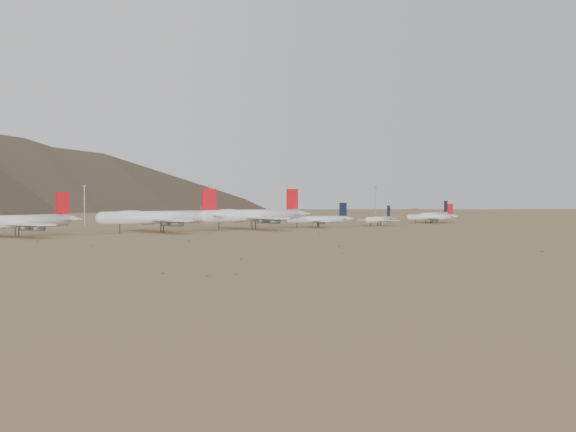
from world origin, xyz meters
TOP-DOWN VIEW (x-y plane):
  - ground at (0.00, 0.00)m, footprint 3000.00×3000.00m
  - widebody_west at (-127.62, 29.98)m, footprint 69.87×55.29m
  - widebody_centre at (-50.54, 30.32)m, footprint 78.13×59.90m
  - widebody_east at (7.13, 28.64)m, footprint 78.41×60.26m
  - narrowbody_a at (53.22, 25.35)m, footprint 43.71×32.36m
  - narrowbody_b at (97.41, 19.56)m, footprint 36.44×27.34m
  - narrowbody_c at (154.99, 29.16)m, footprint 39.32×29.09m
  - narrowbody_d at (170.75, 41.02)m, footprint 44.66×33.12m
  - control_tower at (30.00, 120.00)m, footprint 8.00×8.00m
  - mast_west at (-52.12, 131.93)m, footprint 2.00×0.60m
  - mast_centre at (27.31, 110.13)m, footprint 2.00×0.60m
  - mast_east at (118.74, 147.66)m, footprint 2.00×0.60m
  - mast_far_east at (185.26, 119.08)m, footprint 2.00×0.60m
  - desert_scrub at (-21.64, -83.79)m, footprint 426.48×181.91m

SIDE VIEW (x-z plane):
  - ground at x=0.00m, z-range 0.00..0.00m
  - desert_scrub at x=-21.64m, z-range -0.11..0.72m
  - narrowbody_b at x=97.41m, z-range -2.23..10.46m
  - narrowbody_c at x=154.99m, z-range -2.33..10.97m
  - narrowbody_a at x=53.22m, z-range -2.60..12.20m
  - narrowbody_d at x=170.75m, z-range -2.66..12.51m
  - control_tower at x=30.00m, z-range -0.68..11.32m
  - widebody_west at x=-127.62m, z-range -3.31..18.00m
  - widebody_centre at x=-50.54m, z-range -3.60..19.59m
  - widebody_east at x=7.13m, z-range -3.61..19.66m
  - mast_west at x=-52.12m, z-range 1.35..27.05m
  - mast_centre at x=27.31m, z-range 1.35..27.05m
  - mast_east at x=118.74m, z-range 1.35..27.05m
  - mast_far_east at x=185.26m, z-range 1.35..27.05m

